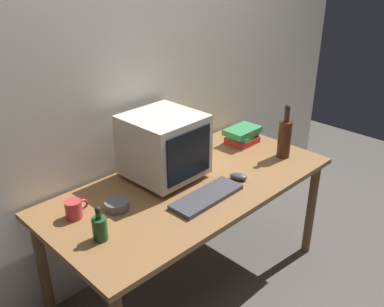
{
  "coord_description": "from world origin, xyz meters",
  "views": [
    {
      "loc": [
        -1.44,
        -1.44,
        1.85
      ],
      "look_at": [
        0.0,
        0.0,
        0.88
      ],
      "focal_mm": 39.56,
      "sensor_mm": 36.0,
      "label": 1
    }
  ],
  "objects_px": {
    "book_stack": "(243,135)",
    "mug": "(74,209)",
    "crt_monitor": "(164,146)",
    "keyboard": "(207,197)",
    "computer_mouse": "(239,177)",
    "bottle_short": "(100,227)",
    "bottle_tall": "(285,137)",
    "cd_spindle": "(117,205)"
  },
  "relations": [
    {
      "from": "book_stack",
      "to": "mug",
      "type": "relative_size",
      "value": 1.99
    },
    {
      "from": "crt_monitor",
      "to": "keyboard",
      "type": "distance_m",
      "value": 0.37
    },
    {
      "from": "computer_mouse",
      "to": "keyboard",
      "type": "bearing_deg",
      "value": 161.26
    },
    {
      "from": "computer_mouse",
      "to": "bottle_short",
      "type": "height_order",
      "value": "bottle_short"
    },
    {
      "from": "crt_monitor",
      "to": "bottle_tall",
      "type": "xyz_separation_m",
      "value": [
        0.7,
        -0.32,
        -0.06
      ]
    },
    {
      "from": "crt_monitor",
      "to": "mug",
      "type": "xyz_separation_m",
      "value": [
        -0.57,
        0.0,
        -0.15
      ]
    },
    {
      "from": "bottle_tall",
      "to": "crt_monitor",
      "type": "bearing_deg",
      "value": 155.61
    },
    {
      "from": "crt_monitor",
      "to": "bottle_tall",
      "type": "relative_size",
      "value": 1.17
    },
    {
      "from": "keyboard",
      "to": "computer_mouse",
      "type": "bearing_deg",
      "value": 1.78
    },
    {
      "from": "crt_monitor",
      "to": "keyboard",
      "type": "bearing_deg",
      "value": -90.22
    },
    {
      "from": "book_stack",
      "to": "mug",
      "type": "height_order",
      "value": "book_stack"
    },
    {
      "from": "crt_monitor",
      "to": "computer_mouse",
      "type": "bearing_deg",
      "value": -48.78
    },
    {
      "from": "book_stack",
      "to": "mug",
      "type": "distance_m",
      "value": 1.25
    },
    {
      "from": "keyboard",
      "to": "cd_spindle",
      "type": "height_order",
      "value": "cd_spindle"
    },
    {
      "from": "keyboard",
      "to": "bottle_tall",
      "type": "distance_m",
      "value": 0.71
    },
    {
      "from": "crt_monitor",
      "to": "book_stack",
      "type": "distance_m",
      "value": 0.7
    },
    {
      "from": "book_stack",
      "to": "mug",
      "type": "xyz_separation_m",
      "value": [
        -1.25,
        0.01,
        -0.01
      ]
    },
    {
      "from": "computer_mouse",
      "to": "bottle_tall",
      "type": "bearing_deg",
      "value": -22.79
    },
    {
      "from": "crt_monitor",
      "to": "bottle_short",
      "type": "bearing_deg",
      "value": -158.51
    },
    {
      "from": "keyboard",
      "to": "bottle_tall",
      "type": "xyz_separation_m",
      "value": [
        0.7,
        0.01,
        0.12
      ]
    },
    {
      "from": "mug",
      "to": "bottle_short",
      "type": "bearing_deg",
      "value": -92.33
    },
    {
      "from": "crt_monitor",
      "to": "cd_spindle",
      "type": "relative_size",
      "value": 3.31
    },
    {
      "from": "bottle_tall",
      "to": "cd_spindle",
      "type": "relative_size",
      "value": 2.83
    },
    {
      "from": "mug",
      "to": "cd_spindle",
      "type": "distance_m",
      "value": 0.2
    },
    {
      "from": "keyboard",
      "to": "computer_mouse",
      "type": "xyz_separation_m",
      "value": [
        0.27,
        0.02,
        0.01
      ]
    },
    {
      "from": "keyboard",
      "to": "bottle_short",
      "type": "xyz_separation_m",
      "value": [
        -0.58,
        0.1,
        0.05
      ]
    },
    {
      "from": "bottle_short",
      "to": "mug",
      "type": "height_order",
      "value": "bottle_short"
    },
    {
      "from": "crt_monitor",
      "to": "book_stack",
      "type": "xyz_separation_m",
      "value": [
        0.68,
        -0.01,
        -0.14
      ]
    },
    {
      "from": "keyboard",
      "to": "bottle_short",
      "type": "distance_m",
      "value": 0.59
    },
    {
      "from": "computer_mouse",
      "to": "bottle_short",
      "type": "relative_size",
      "value": 0.59
    },
    {
      "from": "keyboard",
      "to": "book_stack",
      "type": "distance_m",
      "value": 0.76
    },
    {
      "from": "cd_spindle",
      "to": "bottle_tall",
      "type": "bearing_deg",
      "value": -12.29
    },
    {
      "from": "bottle_short",
      "to": "keyboard",
      "type": "bearing_deg",
      "value": -9.68
    },
    {
      "from": "bottle_short",
      "to": "mug",
      "type": "xyz_separation_m",
      "value": [
        0.01,
        0.23,
        -0.02
      ]
    },
    {
      "from": "crt_monitor",
      "to": "bottle_tall",
      "type": "bearing_deg",
      "value": -24.39
    },
    {
      "from": "book_stack",
      "to": "cd_spindle",
      "type": "height_order",
      "value": "book_stack"
    },
    {
      "from": "crt_monitor",
      "to": "bottle_tall",
      "type": "distance_m",
      "value": 0.77
    },
    {
      "from": "crt_monitor",
      "to": "mug",
      "type": "height_order",
      "value": "crt_monitor"
    },
    {
      "from": "bottle_tall",
      "to": "bottle_short",
      "type": "xyz_separation_m",
      "value": [
        -1.28,
        0.09,
        -0.07
      ]
    },
    {
      "from": "mug",
      "to": "keyboard",
      "type": "bearing_deg",
      "value": -30.14
    },
    {
      "from": "book_stack",
      "to": "keyboard",
      "type": "bearing_deg",
      "value": -154.88
    },
    {
      "from": "keyboard",
      "to": "bottle_tall",
      "type": "relative_size",
      "value": 1.24
    }
  ]
}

